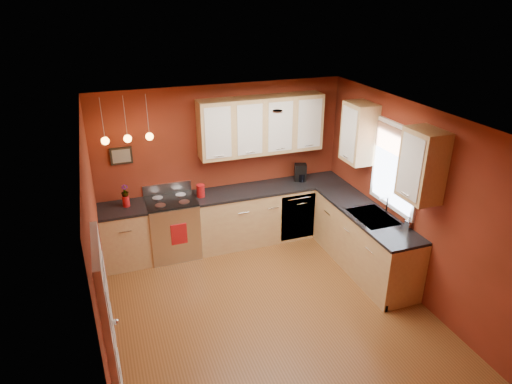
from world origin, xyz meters
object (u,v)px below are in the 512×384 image
object	(u,v)px
red_canister	(201,191)
soap_pump	(409,223)
coffee_maker	(301,173)
sink	(373,218)
gas_range	(173,227)

from	to	relation	value
red_canister	soap_pump	bearing A→B (deg)	-39.14
coffee_maker	soap_pump	xyz separation A→B (m)	(0.66, -2.04, -0.04)
sink	coffee_maker	world-z (taller)	coffee_maker
soap_pump	sink	bearing A→B (deg)	118.14
coffee_maker	soap_pump	size ratio (longest dim) A/B	1.59
gas_range	sink	size ratio (longest dim) A/B	1.59
gas_range	soap_pump	bearing A→B (deg)	-34.38
soap_pump	gas_range	bearing A→B (deg)	145.62
coffee_maker	soap_pump	world-z (taller)	coffee_maker
red_canister	coffee_maker	distance (m)	1.74
gas_range	red_canister	world-z (taller)	red_canister
red_canister	gas_range	bearing A→B (deg)	178.68
sink	red_canister	xyz separation A→B (m)	(-2.15, 1.49, 0.13)
sink	soap_pump	distance (m)	0.54
soap_pump	coffee_maker	bearing A→B (deg)	107.91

